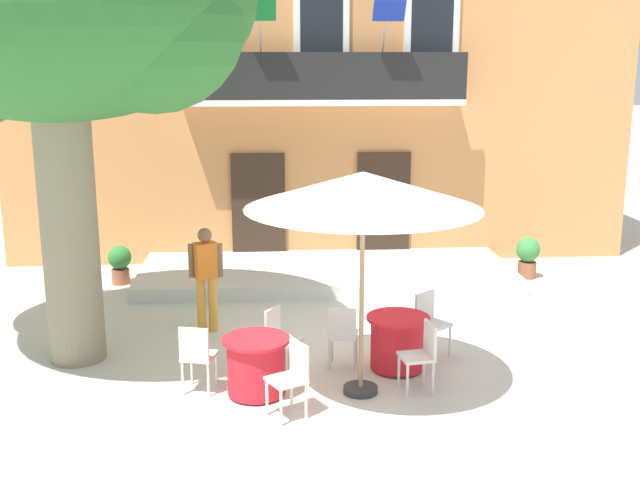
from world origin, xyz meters
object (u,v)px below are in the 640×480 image
ground_planter_left (120,263)px  cafe_chair_middle_2 (279,336)px  cafe_table_near_tree (398,342)px  plane_tree (47,11)px  cafe_chair_near_tree_2 (343,332)px  cafe_chair_near_tree_1 (430,319)px  cafe_chair_middle_0 (197,354)px  cafe_chair_near_tree_0 (422,352)px  ground_planter_right (528,255)px  cafe_table_middle (256,366)px  pedestrian_mid_plaza (206,274)px  cafe_chair_middle_1 (292,374)px  cafe_umbrella (363,191)px

ground_planter_left → cafe_chair_middle_2: bearing=-56.8°
cafe_table_near_tree → cafe_chair_middle_2: 1.62m
plane_tree → cafe_chair_near_tree_2: (3.79, -0.68, -4.24)m
plane_tree → ground_planter_left: plane_tree is taller
cafe_chair_middle_2 → plane_tree: bearing=165.6°
plane_tree → cafe_chair_middle_2: plane_tree is taller
cafe_chair_middle_2 → cafe_chair_near_tree_1: bearing=13.7°
cafe_chair_middle_0 → cafe_chair_near_tree_1: bearing=19.1°
cafe_chair_near_tree_0 → ground_planter_right: cafe_chair_near_tree_0 is taller
ground_planter_right → cafe_table_middle: bearing=-135.9°
ground_planter_left → pedestrian_mid_plaza: pedestrian_mid_plaza is taller
pedestrian_mid_plaza → cafe_chair_near_tree_2: bearing=-40.2°
cafe_table_middle → cafe_chair_middle_1: size_ratio=0.95×
plane_tree → cafe_umbrella: size_ratio=2.24×
cafe_chair_near_tree_1 → ground_planter_right: cafe_chair_near_tree_1 is taller
cafe_umbrella → plane_tree: bearing=159.6°
ground_planter_right → cafe_chair_near_tree_0: bearing=-121.4°
plane_tree → cafe_umbrella: plane_tree is taller
cafe_table_near_tree → cafe_chair_near_tree_2: bearing=175.2°
cafe_table_middle → cafe_chair_middle_2: bearing=66.1°
cafe_chair_middle_0 → cafe_chair_middle_2: 1.20m
plane_tree → cafe_chair_near_tree_1: (5.09, -0.23, -4.24)m
ground_planter_right → plane_tree: bearing=-155.3°
plane_tree → pedestrian_mid_plaza: plane_tree is taller
plane_tree → cafe_chair_near_tree_0: bearing=-17.3°
cafe_chair_near_tree_2 → cafe_chair_middle_1: bearing=-118.1°
cafe_chair_middle_0 → ground_planter_left: (-1.89, 5.07, -0.11)m
cafe_chair_near_tree_1 → pedestrian_mid_plaza: pedestrian_mid_plaza is taller
cafe_chair_near_tree_2 → cafe_chair_middle_1: same height
cafe_chair_middle_0 → cafe_chair_middle_1: (1.17, -0.73, 0.00)m
cafe_table_middle → ground_planter_right: (5.21, 5.05, 0.06)m
plane_tree → cafe_chair_middle_1: bearing=-34.1°
ground_planter_left → ground_planter_right: ground_planter_right is taller
plane_tree → cafe_umbrella: bearing=-20.4°
cafe_table_near_tree → cafe_chair_middle_2: bearing=-179.6°
cafe_table_middle → pedestrian_mid_plaza: bearing=108.1°
cafe_chair_near_tree_0 → cafe_chair_middle_1: same height
cafe_chair_near_tree_0 → ground_planter_right: bearing=58.6°
cafe_chair_middle_0 → cafe_chair_middle_2: bearing=28.9°
cafe_chair_near_tree_2 → ground_planter_left: 5.83m
cafe_table_near_tree → cafe_umbrella: 2.41m
cafe_table_near_tree → cafe_chair_near_tree_1: 0.77m
cafe_chair_near_tree_2 → pedestrian_mid_plaza: 2.60m
cafe_umbrella → cafe_chair_near_tree_2: bearing=101.3°
cafe_chair_middle_0 → cafe_umbrella: 2.94m
cafe_chair_middle_1 → pedestrian_mid_plaza: size_ratio=0.55×
cafe_chair_near_tree_2 → cafe_chair_near_tree_0: bearing=-40.2°
plane_tree → cafe_chair_middle_1: 5.62m
pedestrian_mid_plaza → cafe_umbrella: bearing=-49.1°
cafe_chair_near_tree_2 → cafe_chair_middle_2: size_ratio=1.00×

